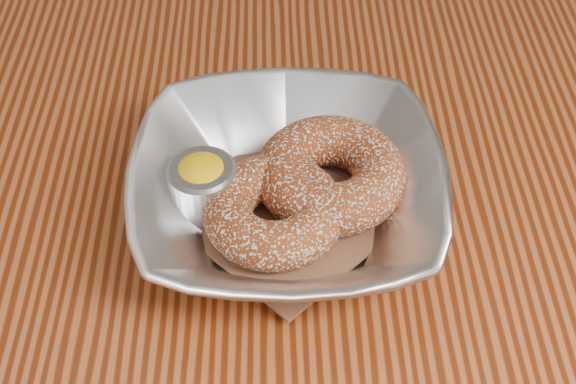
{
  "coord_description": "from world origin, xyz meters",
  "views": [
    {
      "loc": [
        -0.01,
        -0.34,
        1.22
      ],
      "look_at": [
        0.0,
        0.07,
        0.78
      ],
      "focal_mm": 50.0,
      "sensor_mm": 36.0,
      "label": 1
    }
  ],
  "objects_px": {
    "serving_bowl": "(288,193)",
    "donut_back": "(330,174)",
    "donut_front": "(274,211)",
    "table": "(290,365)",
    "ramekin": "(203,185)"
  },
  "relations": [
    {
      "from": "serving_bowl",
      "to": "donut_front",
      "type": "bearing_deg",
      "value": -121.85
    },
    {
      "from": "donut_back",
      "to": "serving_bowl",
      "type": "bearing_deg",
      "value": -151.56
    },
    {
      "from": "ramekin",
      "to": "donut_front",
      "type": "bearing_deg",
      "value": -24.26
    },
    {
      "from": "donut_front",
      "to": "ramekin",
      "type": "xyz_separation_m",
      "value": [
        -0.05,
        0.02,
        0.0
      ]
    },
    {
      "from": "serving_bowl",
      "to": "donut_back",
      "type": "relative_size",
      "value": 2.04
    },
    {
      "from": "donut_back",
      "to": "table",
      "type": "bearing_deg",
      "value": -110.51
    },
    {
      "from": "table",
      "to": "ramekin",
      "type": "xyz_separation_m",
      "value": [
        -0.06,
        0.08,
        0.13
      ]
    },
    {
      "from": "table",
      "to": "ramekin",
      "type": "height_order",
      "value": "ramekin"
    },
    {
      "from": "donut_front",
      "to": "donut_back",
      "type": "bearing_deg",
      "value": 38.89
    },
    {
      "from": "table",
      "to": "serving_bowl",
      "type": "height_order",
      "value": "serving_bowl"
    },
    {
      "from": "serving_bowl",
      "to": "donut_back",
      "type": "distance_m",
      "value": 0.04
    },
    {
      "from": "donut_back",
      "to": "donut_front",
      "type": "height_order",
      "value": "donut_back"
    },
    {
      "from": "donut_front",
      "to": "ramekin",
      "type": "relative_size",
      "value": 2.01
    },
    {
      "from": "ramekin",
      "to": "donut_back",
      "type": "bearing_deg",
      "value": 6.68
    },
    {
      "from": "donut_back",
      "to": "donut_front",
      "type": "relative_size",
      "value": 1.1
    }
  ]
}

